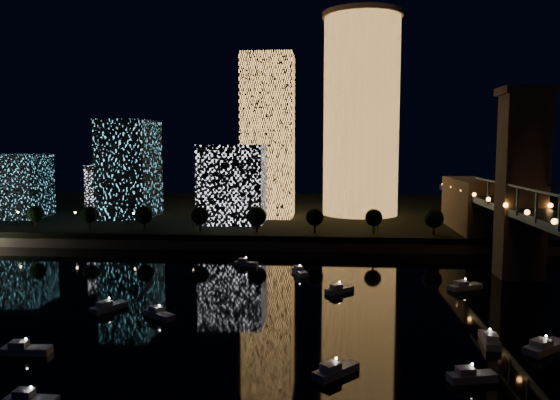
{
  "coord_description": "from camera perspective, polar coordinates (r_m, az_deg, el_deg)",
  "views": [
    {
      "loc": [
        14.02,
        -97.4,
        35.03
      ],
      "look_at": [
        0.9,
        55.0,
        19.59
      ],
      "focal_mm": 35.0,
      "sensor_mm": 36.0,
      "label": 1
    }
  ],
  "objects": [
    {
      "name": "midrise_blocks",
      "position": [
        231.54,
        -14.97,
        2.08
      ],
      "size": [
        112.03,
        37.25,
        40.28
      ],
      "color": "silver",
      "rests_on": "far_bank"
    },
    {
      "name": "esplanade_trees",
      "position": [
        191.65,
        -7.75,
        -1.65
      ],
      "size": [
        166.51,
        6.75,
        8.88
      ],
      "color": "black",
      "rests_on": "far_bank"
    },
    {
      "name": "seawall",
      "position": [
        183.04,
        0.45,
        -4.79
      ],
      "size": [
        420.0,
        6.0,
        3.0
      ],
      "primitive_type": "cube",
      "color": "#6B5E4C",
      "rests_on": "ground"
    },
    {
      "name": "street_lamps",
      "position": [
        199.04,
        -9.09,
        -1.82
      ],
      "size": [
        132.7,
        0.7,
        5.65
      ],
      "color": "black",
      "rests_on": "far_bank"
    },
    {
      "name": "far_bank",
      "position": [
        259.83,
        1.79,
        -1.43
      ],
      "size": [
        420.0,
        160.0,
        5.0
      ],
      "primitive_type": "cube",
      "color": "black",
      "rests_on": "ground"
    },
    {
      "name": "ground",
      "position": [
        104.45,
        -3.17,
        -13.84
      ],
      "size": [
        520.0,
        520.0,
        0.0
      ],
      "primitive_type": "plane",
      "color": "black",
      "rests_on": "ground"
    },
    {
      "name": "tower_cylindrical",
      "position": [
        237.95,
        8.48,
        8.77
      ],
      "size": [
        34.0,
        34.0,
        85.25
      ],
      "color": "#FFAB51",
      "rests_on": "far_bank"
    },
    {
      "name": "tower_rectangular",
      "position": [
        228.9,
        -1.25,
        6.64
      ],
      "size": [
        21.09,
        21.09,
        67.1
      ],
      "primitive_type": "cube",
      "color": "#FFAB51",
      "rests_on": "far_bank"
    },
    {
      "name": "motorboats",
      "position": [
        112.09,
        0.39,
        -12.01
      ],
      "size": [
        134.1,
        90.04,
        2.78
      ],
      "color": "silver",
      "rests_on": "ground"
    }
  ]
}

